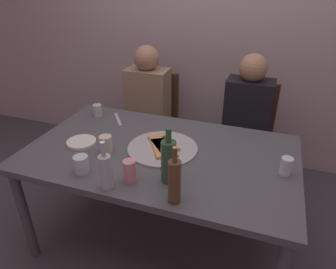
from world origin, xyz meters
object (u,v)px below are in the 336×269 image
at_px(dining_table, 160,160).
at_px(chair_right, 245,130).
at_px(wine_glass, 81,164).
at_px(wine_bottle, 169,161).
at_px(table_knife, 118,119).
at_px(chair_left, 151,116).
at_px(pizza_slice_last, 164,148).
at_px(tumbler_near, 286,166).
at_px(pizza_tray, 163,148).
at_px(soda_can, 130,171).
at_px(plate_stack, 81,142).
at_px(guest_in_sweater, 144,110).
at_px(water_bottle, 106,171).
at_px(pizza_slice_extra, 164,143).
at_px(short_glass, 106,144).
at_px(beer_bottle, 175,181).
at_px(tumbler_far, 97,110).
at_px(guest_in_beanie, 245,124).

height_order(dining_table, chair_right, chair_right).
bearing_deg(wine_glass, wine_bottle, 10.00).
xyz_separation_m(table_knife, chair_left, (0.02, 0.57, -0.22)).
bearing_deg(pizza_slice_last, tumbler_near, -0.22).
relative_size(pizza_tray, table_knife, 1.96).
bearing_deg(chair_right, soda_can, 68.78).
relative_size(plate_stack, guest_in_sweater, 0.16).
distance_m(wine_bottle, plate_stack, 0.68).
height_order(pizza_slice_last, water_bottle, water_bottle).
bearing_deg(chair_right, pizza_slice_extra, 62.39).
relative_size(pizza_tray, wine_bottle, 1.41).
height_order(dining_table, chair_left, chair_left).
bearing_deg(tumbler_near, chair_right, 107.89).
relative_size(short_glass, chair_right, 0.12).
height_order(beer_bottle, wine_glass, beer_bottle).
relative_size(soda_can, chair_left, 0.14).
bearing_deg(tumbler_far, chair_left, 70.62).
distance_m(short_glass, plate_stack, 0.21).
relative_size(dining_table, pizza_slice_extra, 6.47).
bearing_deg(pizza_tray, tumbler_far, 154.89).
xyz_separation_m(pizza_slice_last, table_knife, (-0.47, 0.30, -0.02)).
distance_m(pizza_slice_extra, guest_in_beanie, 0.81).
xyz_separation_m(wine_glass, plate_stack, (-0.18, 0.26, -0.04)).
xyz_separation_m(beer_bottle, wine_glass, (-0.55, 0.06, -0.07)).
height_order(plate_stack, chair_right, chair_right).
xyz_separation_m(wine_bottle, tumbler_far, (-0.77, 0.59, -0.08)).
bearing_deg(wine_glass, pizza_slice_extra, 51.71).
relative_size(water_bottle, chair_left, 0.29).
bearing_deg(short_glass, table_knife, 109.12).
distance_m(water_bottle, guest_in_beanie, 1.29).
height_order(soda_can, guest_in_sweater, guest_in_sweater).
distance_m(short_glass, table_knife, 0.46).
bearing_deg(table_knife, beer_bottle, -173.32).
bearing_deg(pizza_slice_last, plate_stack, -170.25).
height_order(wine_bottle, short_glass, wine_bottle).
bearing_deg(table_knife, pizza_slice_extra, -155.71).
height_order(pizza_slice_last, chair_right, chair_right).
height_order(pizza_slice_last, table_knife, pizza_slice_last).
relative_size(pizza_slice_extra, chair_left, 0.28).
bearing_deg(pizza_slice_last, short_glass, -158.70).
height_order(plate_stack, guest_in_beanie, guest_in_beanie).
bearing_deg(plate_stack, wine_glass, -55.61).
bearing_deg(tumbler_far, pizza_slice_last, -25.97).
bearing_deg(wine_glass, pizza_tray, 48.84).
bearing_deg(water_bottle, plate_stack, 138.33).
bearing_deg(table_knife, guest_in_sweater, -39.50).
distance_m(wine_bottle, chair_right, 1.23).
xyz_separation_m(short_glass, table_knife, (-0.15, 0.43, -0.05)).
xyz_separation_m(soda_can, chair_right, (0.47, 1.22, -0.28)).
height_order(plate_stack, chair_left, chair_left).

